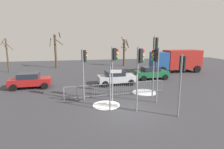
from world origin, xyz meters
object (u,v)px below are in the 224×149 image
traffic_light_rear_right (182,72)px  delivery_truck (176,60)px  traffic_light_foreground_left (155,53)px  traffic_light_mid_right (114,62)px  traffic_light_mid_left (156,63)px  car_red_near (30,80)px  direction_sign_post (111,86)px  car_green_mid (151,73)px  traffic_light_foreground_right (139,65)px  bare_tree_right (56,50)px  car_silver_far (116,77)px  bare_tree_centre (124,51)px  traffic_light_rear_left (84,63)px  bare_tree_left (7,55)px

traffic_light_rear_right → delivery_truck: size_ratio=0.54×
traffic_light_rear_right → traffic_light_foreground_left: size_ratio=0.78×
traffic_light_mid_right → traffic_light_mid_left: size_ratio=1.01×
traffic_light_foreground_left → car_red_near: bearing=-148.8°
direction_sign_post → car_green_mid: (6.49, 8.61, -0.92)m
traffic_light_foreground_right → traffic_light_mid_right: bearing=-173.7°
bare_tree_right → car_green_mid: bearing=-42.5°
car_silver_far → car_green_mid: (4.68, 1.78, 0.00)m
traffic_light_mid_left → bare_tree_centre: bearing=36.5°
traffic_light_foreground_left → bare_tree_centre: (2.00, 17.15, -1.08)m
direction_sign_post → delivery_truck: 17.14m
car_red_near → car_green_mid: same height
car_green_mid → bare_tree_centre: 10.98m
traffic_light_rear_left → traffic_light_mid_left: bearing=24.5°
delivery_truck → bare_tree_left: (-23.53, 4.18, 0.78)m
traffic_light_rear_left → car_green_mid: (8.09, 6.01, -2.16)m
traffic_light_foreground_right → bare_tree_left: bare_tree_left is taller
bare_tree_right → car_red_near: bearing=-95.5°
car_green_mid → delivery_truck: delivery_truck is taller
car_red_near → delivery_truck: bearing=13.2°
bare_tree_centre → traffic_light_mid_left: bearing=-97.6°
traffic_light_foreground_left → bare_tree_centre: bearing=138.9°
car_green_mid → bare_tree_right: (-11.94, 10.94, 2.13)m
traffic_light_rear_right → traffic_light_mid_right: bearing=-173.3°
traffic_light_rear_left → bare_tree_centre: (7.60, 16.83, -0.40)m
traffic_light_rear_right → delivery_truck: (7.83, 14.04, -1.08)m
direction_sign_post → bare_tree_left: 20.30m
traffic_light_mid_left → car_silver_far: traffic_light_mid_left is taller
bare_tree_centre → traffic_light_foreground_left: bearing=-96.6°
traffic_light_rear_left → traffic_light_foreground_right: traffic_light_foreground_right is taller
delivery_truck → bare_tree_centre: bearing=-51.2°
traffic_light_mid_right → traffic_light_mid_left: traffic_light_mid_right is taller
car_green_mid → bare_tree_centre: (-0.49, 10.83, 1.76)m
car_red_near → car_green_mid: size_ratio=1.00×
bare_tree_left → delivery_truck: bearing=-10.1°
traffic_light_foreground_left → traffic_light_mid_right: 3.49m
bare_tree_centre → traffic_light_mid_right: bearing=-107.1°
bare_tree_centre → traffic_light_foreground_right: bearing=-102.0°
traffic_light_mid_right → delivery_truck: size_ratio=0.59×
traffic_light_foreground_left → bare_tree_right: (-9.45, 17.27, -0.71)m
traffic_light_foreground_left → traffic_light_mid_left: 1.53m
traffic_light_mid_right → car_red_near: size_ratio=1.07×
car_silver_far → bare_tree_right: (-7.26, 12.72, 2.13)m
traffic_light_foreground_left → direction_sign_post: 4.99m
traffic_light_rear_right → bare_tree_centre: bare_tree_centre is taller
traffic_light_rear_right → car_red_near: traffic_light_rear_right is taller
traffic_light_foreground_right → bare_tree_right: bare_tree_right is taller
traffic_light_rear_left → car_red_near: bearing=-179.3°
traffic_light_foreground_right → bare_tree_right: bearing=178.6°
delivery_truck → bare_tree_centre: size_ratio=1.40×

